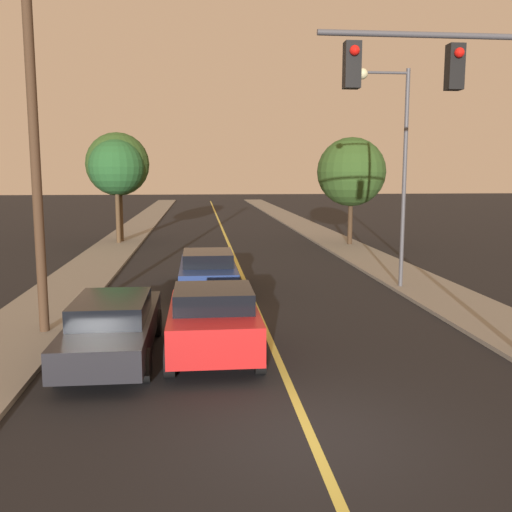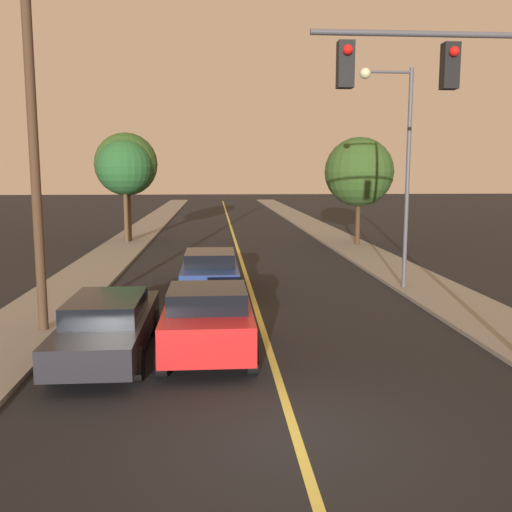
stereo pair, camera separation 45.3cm
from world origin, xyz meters
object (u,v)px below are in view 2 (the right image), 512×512
car_near_lane_front (208,320)px  tree_left_near (125,167)px  car_outer_lane_front (109,324)px  traffic_signal_mast (468,125)px  utility_pole_left (34,148)px  car_near_lane_second (210,269)px  tree_right_near (359,172)px  streetlamp_right (397,150)px  tree_left_far (126,165)px

car_near_lane_front → tree_left_near: 21.43m
car_outer_lane_front → tree_left_near: bearing=97.4°
car_outer_lane_front → traffic_signal_mast: size_ratio=0.75×
traffic_signal_mast → tree_left_near: size_ratio=1.19×
utility_pole_left → car_near_lane_second: bearing=51.0°
car_outer_lane_front → tree_right_near: size_ratio=0.88×
car_near_lane_second → utility_pole_left: bearing=-129.0°
tree_left_near → traffic_signal_mast: bearing=-64.5°
car_near_lane_front → streetlamp_right: bearing=47.1°
car_outer_lane_front → tree_left_far: bearing=97.2°
car_near_lane_front → tree_left_far: size_ratio=0.62×
streetlamp_right → tree_left_near: (-11.19, 13.75, -0.47)m
traffic_signal_mast → tree_right_near: (2.75, 19.48, -0.93)m
car_outer_lane_front → utility_pole_left: utility_pole_left is taller
car_outer_lane_front → streetlamp_right: 11.58m
car_outer_lane_front → tree_left_near: 20.90m
tree_left_near → tree_left_far: tree_left_far is taller
traffic_signal_mast → tree_right_near: 19.69m
car_near_lane_second → streetlamp_right: size_ratio=0.64×
traffic_signal_mast → tree_right_near: traffic_signal_mast is taller
utility_pole_left → streetlamp_right: bearing=24.0°
car_near_lane_second → tree_left_near: 14.57m
traffic_signal_mast → car_near_lane_second: bearing=123.3°
car_near_lane_front → tree_left_far: 22.36m
car_near_lane_front → car_near_lane_second: 7.32m
car_outer_lane_front → tree_left_near: size_ratio=0.89×
traffic_signal_mast → tree_left_near: traffic_signal_mast is taller
car_near_lane_front → utility_pole_left: utility_pole_left is taller
streetlamp_right → tree_right_near: size_ratio=1.26×
streetlamp_right → tree_left_near: 17.74m
car_outer_lane_front → streetlamp_right: bearing=37.9°
tree_right_near → car_near_lane_front: bearing=-113.4°
tree_left_far → tree_right_near: size_ratio=1.06×
car_outer_lane_front → car_near_lane_front: bearing=-4.3°
streetlamp_right → tree_left_near: streetlamp_right is taller
streetlamp_right → tree_left_far: size_ratio=1.19×
car_near_lane_front → car_outer_lane_front: (-2.20, 0.17, -0.10)m
car_near_lane_second → traffic_signal_mast: bearing=-56.7°
tree_left_far → utility_pole_left: bearing=-87.9°
tree_right_near → streetlamp_right: bearing=-98.4°
streetlamp_right → tree_right_near: bearing=81.6°
streetlamp_right → utility_pole_left: (-10.54, -4.69, -0.17)m
traffic_signal_mast → car_near_lane_front: bearing=171.5°
utility_pole_left → tree_left_near: (-0.65, 18.44, -0.30)m
utility_pole_left → car_outer_lane_front: bearing=-44.5°
tree_right_near → tree_left_near: bearing=171.7°
tree_left_far → tree_right_near: bearing=-12.3°
car_near_lane_front → car_near_lane_second: car_near_lane_front is taller
streetlamp_right → utility_pole_left: bearing=-156.0°
car_near_lane_front → car_outer_lane_front: 2.21m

